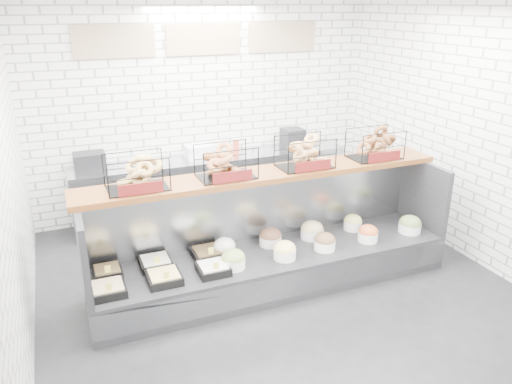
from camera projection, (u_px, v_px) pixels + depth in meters
name	position (u px, v px, depth m)	size (l,w,h in m)	color
ground	(285.00, 296.00, 5.39)	(5.50, 5.50, 0.00)	black
room_shell	(264.00, 97.00, 5.17)	(5.02, 5.51, 3.01)	white
display_case	(272.00, 255.00, 5.56)	(4.00, 0.90, 1.20)	black
bagel_shelf	(266.00, 161.00, 5.34)	(4.10, 0.50, 0.40)	#522A11
prep_counter	(214.00, 185.00, 7.32)	(4.00, 0.60, 1.20)	#93969B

